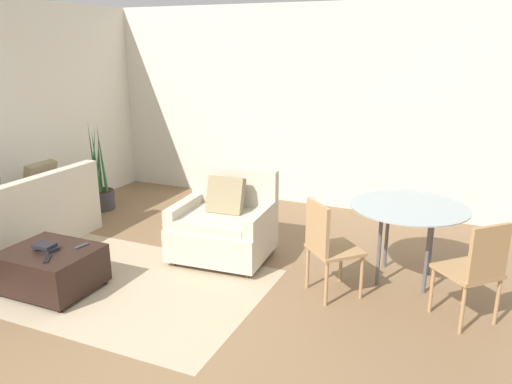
{
  "coord_description": "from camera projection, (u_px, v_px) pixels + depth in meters",
  "views": [
    {
      "loc": [
        2.11,
        -2.75,
        2.23
      ],
      "look_at": [
        0.13,
        1.79,
        0.75
      ],
      "focal_mm": 35.0,
      "sensor_mm": 36.0,
      "label": 1
    }
  ],
  "objects": [
    {
      "name": "dining_table",
      "position": [
        409.0,
        214.0,
        4.73
      ],
      "size": [
        1.11,
        1.11,
        0.76
      ],
      "color": "#99A8AD",
      "rests_on": "ground_plane"
    },
    {
      "name": "area_rug",
      "position": [
        126.0,
        285.0,
        4.78
      ],
      "size": [
        2.61,
        1.84,
        0.01
      ],
      "color": "tan",
      "rests_on": "ground_plane"
    },
    {
      "name": "ground_plane",
      "position": [
        149.0,
        343.0,
        3.86
      ],
      "size": [
        20.0,
        20.0,
        0.0
      ],
      "primitive_type": "plane",
      "color": "brown"
    },
    {
      "name": "dining_chair_near_right",
      "position": [
        476.0,
        266.0,
        3.99
      ],
      "size": [
        0.59,
        0.59,
        0.9
      ],
      "color": "tan",
      "rests_on": "ground_plane"
    },
    {
      "name": "couch",
      "position": [
        11.0,
        225.0,
        5.52
      ],
      "size": [
        0.92,
        1.97,
        0.92
      ],
      "color": "beige",
      "rests_on": "ground_plane"
    },
    {
      "name": "book_stack",
      "position": [
        45.0,
        247.0,
        4.58
      ],
      "size": [
        0.25,
        0.17,
        0.06
      ],
      "color": "black",
      "rests_on": "ottoman"
    },
    {
      "name": "dining_chair_near_left",
      "position": [
        327.0,
        243.0,
        4.47
      ],
      "size": [
        0.59,
        0.59,
        0.9
      ],
      "color": "tan",
      "rests_on": "ground_plane"
    },
    {
      "name": "wall_back",
      "position": [
        309.0,
        108.0,
        6.88
      ],
      "size": [
        12.0,
        0.06,
        2.75
      ],
      "color": "silver",
      "rests_on": "ground_plane"
    },
    {
      "name": "potted_plant",
      "position": [
        99.0,
        192.0,
        6.94
      ],
      "size": [
        0.41,
        0.41,
        1.24
      ],
      "color": "#333338",
      "rests_on": "ground_plane"
    },
    {
      "name": "wall_left",
      "position": [
        4.0,
        118.0,
        5.95
      ],
      "size": [
        0.06,
        12.0,
        2.75
      ],
      "color": "silver",
      "rests_on": "ground_plane"
    },
    {
      "name": "tv_remote_secondary",
      "position": [
        47.0,
        259.0,
        4.39
      ],
      "size": [
        0.13,
        0.16,
        0.01
      ],
      "color": "black",
      "rests_on": "ottoman"
    },
    {
      "name": "armchair",
      "position": [
        224.0,
        226.0,
        5.33
      ],
      "size": [
        1.04,
        0.9,
        0.92
      ],
      "color": "beige",
      "rests_on": "ground_plane"
    },
    {
      "name": "tv_remote_primary",
      "position": [
        82.0,
        246.0,
        4.67
      ],
      "size": [
        0.06,
        0.15,
        0.01
      ],
      "color": "#333338",
      "rests_on": "ottoman"
    },
    {
      "name": "ottoman",
      "position": [
        52.0,
        268.0,
        4.64
      ],
      "size": [
        0.81,
        0.68,
        0.4
      ],
      "color": "black",
      "rests_on": "ground_plane"
    }
  ]
}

